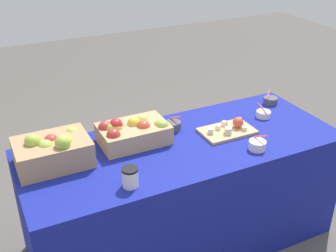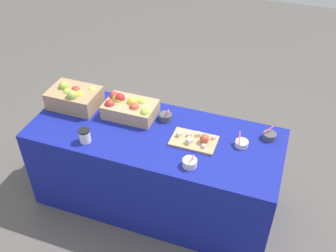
# 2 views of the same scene
# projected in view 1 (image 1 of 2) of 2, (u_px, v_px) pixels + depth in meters

# --- Properties ---
(ground_plane) EXTENTS (10.00, 10.00, 0.00)m
(ground_plane) POSITION_uv_depth(u_px,v_px,m) (181.00, 239.00, 2.82)
(ground_plane) COLOR #56514C
(table) EXTENTS (1.90, 0.76, 0.74)m
(table) POSITION_uv_depth(u_px,v_px,m) (182.00, 194.00, 2.65)
(table) COLOR navy
(table) RESTS_ON ground_plane
(apple_crate_left) EXTENTS (0.39, 0.28, 0.20)m
(apple_crate_left) POSITION_uv_depth(u_px,v_px,m) (53.00, 151.00, 2.25)
(apple_crate_left) COLOR tan
(apple_crate_left) RESTS_ON table
(apple_crate_middle) EXTENTS (0.40, 0.26, 0.16)m
(apple_crate_middle) POSITION_uv_depth(u_px,v_px,m) (133.00, 132.00, 2.46)
(apple_crate_middle) COLOR tan
(apple_crate_middle) RESTS_ON table
(cutting_board_front) EXTENTS (0.33, 0.21, 0.09)m
(cutting_board_front) POSITION_uv_depth(u_px,v_px,m) (229.00, 129.00, 2.59)
(cutting_board_front) COLOR tan
(cutting_board_front) RESTS_ON table
(sample_bowl_near) EXTENTS (0.10, 0.10, 0.10)m
(sample_bowl_near) POSITION_uv_depth(u_px,v_px,m) (173.00, 125.00, 2.62)
(sample_bowl_near) COLOR #4C4C51
(sample_bowl_near) RESTS_ON table
(sample_bowl_mid) EXTENTS (0.10, 0.10, 0.11)m
(sample_bowl_mid) POSITION_uv_depth(u_px,v_px,m) (257.00, 145.00, 2.41)
(sample_bowl_mid) COLOR silver
(sample_bowl_mid) RESTS_ON table
(sample_bowl_far) EXTENTS (0.10, 0.10, 0.09)m
(sample_bowl_far) POSITION_uv_depth(u_px,v_px,m) (270.00, 100.00, 2.96)
(sample_bowl_far) COLOR #4C4C51
(sample_bowl_far) RESTS_ON table
(sample_bowl_extra) EXTENTS (0.09, 0.10, 0.10)m
(sample_bowl_extra) POSITION_uv_depth(u_px,v_px,m) (263.00, 114.00, 2.77)
(sample_bowl_extra) COLOR silver
(sample_bowl_extra) RESTS_ON table
(coffee_cup) EXTENTS (0.08, 0.08, 0.10)m
(coffee_cup) POSITION_uv_depth(u_px,v_px,m) (130.00, 177.00, 2.08)
(coffee_cup) COLOR silver
(coffee_cup) RESTS_ON table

